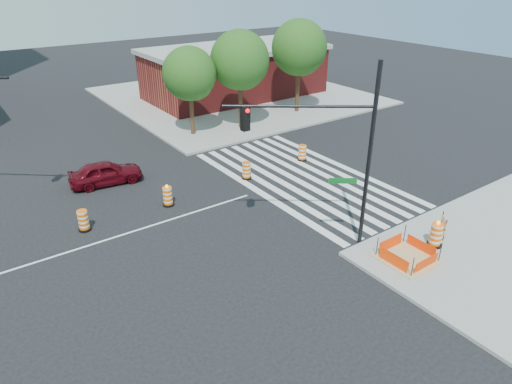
# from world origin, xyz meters

# --- Properties ---
(ground) EXTENTS (120.00, 120.00, 0.00)m
(ground) POSITION_xyz_m (0.00, 0.00, 0.00)
(ground) COLOR black
(ground) RESTS_ON ground
(sidewalk_ne) EXTENTS (22.00, 22.00, 0.15)m
(sidewalk_ne) POSITION_xyz_m (18.00, 18.00, 0.07)
(sidewalk_ne) COLOR gray
(sidewalk_ne) RESTS_ON ground
(crosswalk_east) EXTENTS (6.75, 13.50, 0.01)m
(crosswalk_east) POSITION_xyz_m (10.95, 0.00, 0.01)
(crosswalk_east) COLOR silver
(crosswalk_east) RESTS_ON ground
(lane_centerline) EXTENTS (14.00, 0.12, 0.01)m
(lane_centerline) POSITION_xyz_m (0.00, 0.00, 0.01)
(lane_centerline) COLOR silver
(lane_centerline) RESTS_ON ground
(excavation_pit) EXTENTS (2.20, 2.20, 0.90)m
(excavation_pit) POSITION_xyz_m (9.00, -9.00, 0.22)
(excavation_pit) COLOR tan
(excavation_pit) RESTS_ON ground
(brick_storefront) EXTENTS (16.50, 8.50, 4.60)m
(brick_storefront) POSITION_xyz_m (18.00, 18.00, 2.32)
(brick_storefront) COLOR maroon
(brick_storefront) RESTS_ON ground
(red_coupe) EXTENTS (4.19, 2.14, 1.36)m
(red_coupe) POSITION_xyz_m (1.31, 5.90, 0.68)
(red_coupe) COLOR #52070F
(red_coupe) RESTS_ON ground
(signal_pole_se) EXTENTS (4.92, 3.67, 7.94)m
(signal_pole_se) POSITION_xyz_m (7.04, -5.92, 4.87)
(signal_pole_se) COLOR black
(signal_pole_se) RESTS_ON ground
(pit_drum) EXTENTS (0.64, 0.64, 1.26)m
(pit_drum) POSITION_xyz_m (10.78, -9.06, 0.67)
(pit_drum) COLOR black
(pit_drum) RESTS_ON ground
(barricade) EXTENTS (0.67, 0.66, 1.06)m
(barricade) POSITION_xyz_m (11.76, -8.75, 0.73)
(barricade) COLOR #FF6305
(barricade) RESTS_ON ground
(tree_north_c) EXTENTS (3.75, 3.75, 6.38)m
(tree_north_c) POSITION_xyz_m (9.35, 10.43, 4.28)
(tree_north_c) COLOR #382314
(tree_north_c) RESTS_ON ground
(tree_north_d) EXTENTS (4.28, 4.28, 7.27)m
(tree_north_d) POSITION_xyz_m (13.11, 9.74, 4.88)
(tree_north_d) COLOR #382314
(tree_north_d) RESTS_ON ground
(tree_north_e) EXTENTS (4.45, 4.45, 7.57)m
(tree_north_e) POSITION_xyz_m (19.35, 10.53, 5.08)
(tree_north_e) COLOR #382314
(tree_north_e) RESTS_ON ground
(median_drum_2) EXTENTS (0.60, 0.60, 1.02)m
(median_drum_2) POSITION_xyz_m (-1.29, 1.46, 0.48)
(median_drum_2) COLOR black
(median_drum_2) RESTS_ON ground
(median_drum_3) EXTENTS (0.60, 0.60, 1.18)m
(median_drum_3) POSITION_xyz_m (3.03, 1.45, 0.49)
(median_drum_3) COLOR black
(median_drum_3) RESTS_ON ground
(median_drum_4) EXTENTS (0.60, 0.60, 1.02)m
(median_drum_4) POSITION_xyz_m (8.23, 1.85, 0.48)
(median_drum_4) COLOR black
(median_drum_4) RESTS_ON ground
(median_drum_5) EXTENTS (0.60, 0.60, 1.02)m
(median_drum_5) POSITION_xyz_m (12.73, 2.11, 0.48)
(median_drum_5) COLOR black
(median_drum_5) RESTS_ON ground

